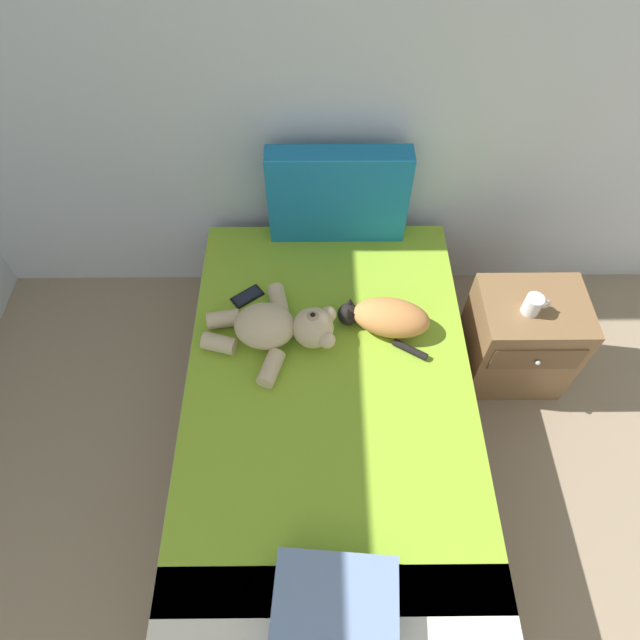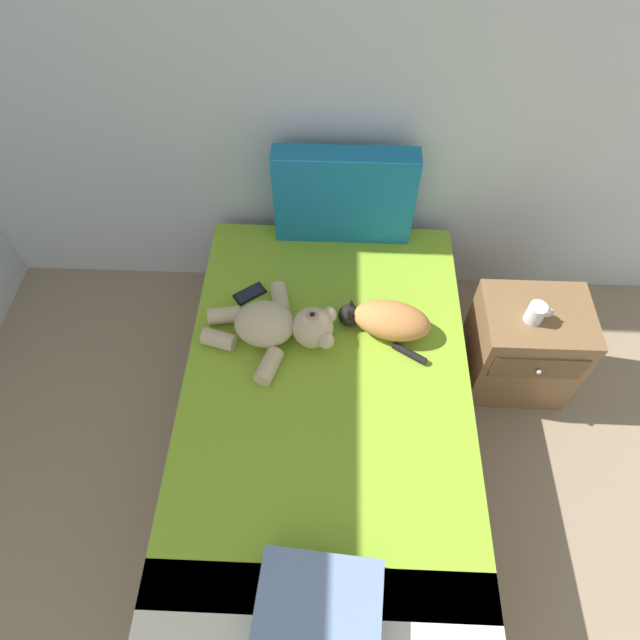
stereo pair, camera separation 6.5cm
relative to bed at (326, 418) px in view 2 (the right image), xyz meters
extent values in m
cube|color=silver|center=(0.15, 1.09, 1.08)|extent=(4.16, 0.06, 2.67)
cube|color=olive|center=(0.00, 0.00, -0.11)|extent=(1.26, 1.99, 0.29)
cube|color=white|center=(0.00, 0.00, 0.14)|extent=(1.23, 1.93, 0.21)
cube|color=#8CB72D|center=(0.00, 0.06, 0.25)|extent=(1.21, 1.80, 0.02)
cube|color=silver|center=(0.00, -0.83, 0.25)|extent=(1.21, 0.32, 0.02)
cube|color=#1972AD|center=(0.05, 0.91, 0.51)|extent=(0.67, 0.12, 0.50)
ellipsoid|color=#D18447|center=(0.28, 0.32, 0.34)|extent=(0.37, 0.25, 0.15)
sphere|color=black|center=(0.09, 0.36, 0.31)|extent=(0.10, 0.10, 0.10)
cone|color=black|center=(0.08, 0.33, 0.37)|extent=(0.04, 0.04, 0.04)
cone|color=black|center=(0.10, 0.39, 0.37)|extent=(0.04, 0.04, 0.04)
cylinder|color=black|center=(0.35, 0.19, 0.28)|extent=(0.15, 0.11, 0.03)
ellipsoid|color=black|center=(0.19, 0.38, 0.29)|extent=(0.11, 0.08, 0.04)
ellipsoid|color=beige|center=(-0.28, 0.27, 0.35)|extent=(0.27, 0.23, 0.18)
sphere|color=beige|center=(-0.07, 0.26, 0.35)|extent=(0.18, 0.18, 0.18)
sphere|color=tan|center=(-0.07, 0.26, 0.41)|extent=(0.07, 0.07, 0.07)
sphere|color=black|center=(-0.07, 0.26, 0.45)|extent=(0.02, 0.02, 0.02)
sphere|color=beige|center=(0.00, 0.32, 0.36)|extent=(0.07, 0.07, 0.07)
sphere|color=beige|center=(-0.01, 0.19, 0.36)|extent=(0.07, 0.07, 0.07)
cylinder|color=beige|center=(-0.23, 0.45, 0.30)|extent=(0.11, 0.17, 0.08)
cylinder|color=beige|center=(-0.47, 0.34, 0.30)|extent=(0.15, 0.10, 0.08)
cylinder|color=beige|center=(-0.25, 0.09, 0.30)|extent=(0.12, 0.17, 0.08)
cylinder|color=beige|center=(-0.48, 0.21, 0.30)|extent=(0.16, 0.11, 0.08)
cube|color=black|center=(-0.38, 0.50, 0.27)|extent=(0.16, 0.15, 0.01)
cube|color=black|center=(-0.38, 0.50, 0.27)|extent=(0.14, 0.13, 0.00)
cube|color=#728CB7|center=(0.00, -0.79, 0.32)|extent=(0.42, 0.31, 0.11)
cube|color=olive|center=(0.96, 0.41, 0.03)|extent=(0.49, 0.38, 0.57)
cube|color=brown|center=(0.96, 0.21, 0.15)|extent=(0.42, 0.01, 0.16)
sphere|color=#B2B2B7|center=(0.96, 0.20, 0.15)|extent=(0.02, 0.02, 0.02)
cylinder|color=silver|center=(0.91, 0.37, 0.36)|extent=(0.08, 0.08, 0.09)
torus|color=silver|center=(0.96, 0.37, 0.36)|extent=(0.06, 0.01, 0.06)
camera|label=1|loc=(-0.05, -1.07, 2.28)|focal=30.44mm
camera|label=2|loc=(0.02, -1.07, 2.28)|focal=30.44mm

